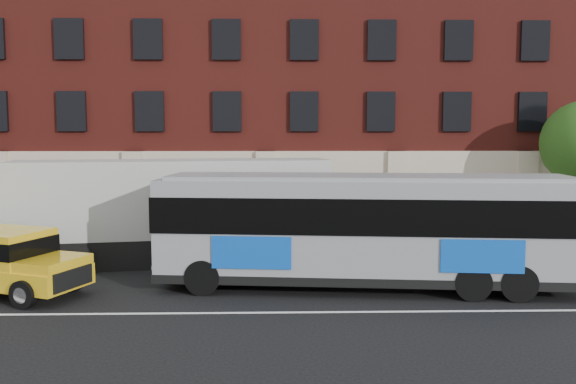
{
  "coord_description": "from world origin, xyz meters",
  "views": [
    {
      "loc": [
        0.29,
        -16.15,
        5.0
      ],
      "look_at": [
        0.85,
        5.5,
        2.89
      ],
      "focal_mm": 38.24,
      "sensor_mm": 36.0,
      "label": 1
    }
  ],
  "objects_px": {
    "city_bus": "(367,226)",
    "shipping_container": "(174,212)",
    "yellow_suv": "(0,257)",
    "sign_pole": "(31,230)"
  },
  "relations": [
    {
      "from": "city_bus",
      "to": "shipping_container",
      "type": "xyz_separation_m",
      "value": [
        -6.81,
        4.04,
        -0.06
      ]
    },
    {
      "from": "city_bus",
      "to": "yellow_suv",
      "type": "xyz_separation_m",
      "value": [
        -11.45,
        -0.43,
        -0.86
      ]
    },
    {
      "from": "shipping_container",
      "to": "yellow_suv",
      "type": "bearing_deg",
      "value": -136.11
    },
    {
      "from": "sign_pole",
      "to": "yellow_suv",
      "type": "xyz_separation_m",
      "value": [
        0.37,
        -3.43,
        -0.29
      ]
    },
    {
      "from": "yellow_suv",
      "to": "shipping_container",
      "type": "height_order",
      "value": "shipping_container"
    },
    {
      "from": "yellow_suv",
      "to": "sign_pole",
      "type": "bearing_deg",
      "value": 96.21
    },
    {
      "from": "sign_pole",
      "to": "shipping_container",
      "type": "height_order",
      "value": "shipping_container"
    },
    {
      "from": "sign_pole",
      "to": "city_bus",
      "type": "distance_m",
      "value": 12.21
    },
    {
      "from": "city_bus",
      "to": "shipping_container",
      "type": "distance_m",
      "value": 7.92
    },
    {
      "from": "sign_pole",
      "to": "yellow_suv",
      "type": "bearing_deg",
      "value": -83.79
    }
  ]
}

